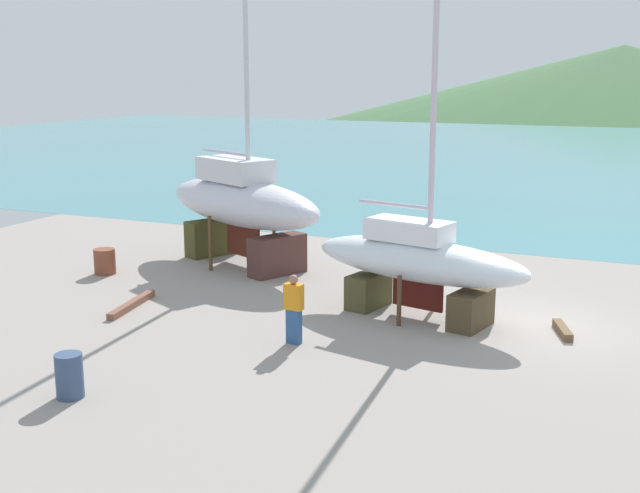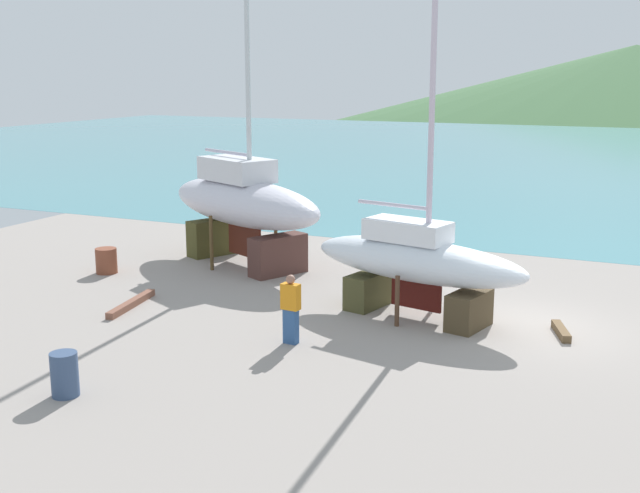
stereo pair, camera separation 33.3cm
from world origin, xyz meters
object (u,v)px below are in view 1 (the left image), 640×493
worker (294,308)px  barrel_tipped_right (105,261)px  barrel_rust_near (69,376)px  sailboat_small_center (418,261)px  sailboat_far_slipway (242,203)px

worker → barrel_tipped_right: (-8.41, 3.65, -0.47)m
barrel_tipped_right → barrel_rust_near: bearing=-55.6°
sailboat_small_center → barrel_rust_near: (-4.76, -7.90, -1.06)m
worker → barrel_rust_near: (-2.70, -4.69, -0.42)m
worker → barrel_tipped_right: size_ratio=2.08×
sailboat_small_center → sailboat_far_slipway: 7.83m
sailboat_far_slipway → worker: (4.99, -6.57, -1.20)m
sailboat_small_center → barrel_rust_near: size_ratio=10.71×
sailboat_small_center → worker: bearing=-109.9°
barrel_tipped_right → worker: bearing=-23.5°
sailboat_small_center → sailboat_far_slipway: size_ratio=0.77×
sailboat_far_slipway → barrel_rust_near: (2.29, -11.26, -1.63)m
sailboat_small_center → worker: 3.87m
worker → barrel_tipped_right: worker is taller
barrel_tipped_right → sailboat_far_slipway: bearing=40.5°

